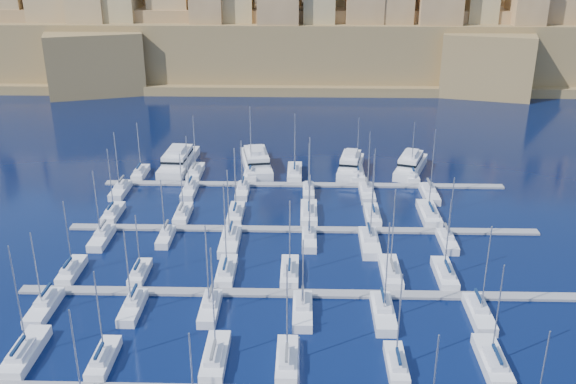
{
  "coord_description": "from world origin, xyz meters",
  "views": [
    {
      "loc": [
        0.17,
        -94.12,
        49.8
      ],
      "look_at": [
        -2.52,
        6.0,
        9.06
      ],
      "focal_mm": 40.0,
      "sensor_mm": 36.0,
      "label": 1
    }
  ],
  "objects_px": {
    "sailboat_2": "(215,357)",
    "sailboat_4": "(396,364)",
    "motor_yacht_d": "(411,164)",
    "motor_yacht_a": "(178,160)",
    "motor_yacht_c": "(351,164)",
    "motor_yacht_b": "(256,161)",
    "sailboat_0": "(25,352)"
  },
  "relations": [
    {
      "from": "sailboat_4",
      "to": "motor_yacht_d",
      "type": "relative_size",
      "value": 0.81
    },
    {
      "from": "motor_yacht_a",
      "to": "motor_yacht_c",
      "type": "xyz_separation_m",
      "value": [
        38.91,
        -1.93,
        0.0
      ]
    },
    {
      "from": "sailboat_2",
      "to": "motor_yacht_a",
      "type": "bearing_deg",
      "value": 104.04
    },
    {
      "from": "sailboat_4",
      "to": "motor_yacht_a",
      "type": "bearing_deg",
      "value": 119.2
    },
    {
      "from": "motor_yacht_d",
      "to": "sailboat_2",
      "type": "bearing_deg",
      "value": -116.46
    },
    {
      "from": "sailboat_4",
      "to": "motor_yacht_b",
      "type": "xyz_separation_m",
      "value": [
        -22.4,
        71.63,
        1.0
      ]
    },
    {
      "from": "sailboat_2",
      "to": "motor_yacht_a",
      "type": "xyz_separation_m",
      "value": [
        -17.76,
        71.0,
        0.96
      ]
    },
    {
      "from": "sailboat_0",
      "to": "motor_yacht_a",
      "type": "distance_m",
      "value": 70.99
    },
    {
      "from": "motor_yacht_b",
      "to": "motor_yacht_c",
      "type": "bearing_deg",
      "value": -4.83
    },
    {
      "from": "sailboat_2",
      "to": "sailboat_4",
      "type": "relative_size",
      "value": 1.2
    },
    {
      "from": "sailboat_4",
      "to": "motor_yacht_c",
      "type": "xyz_separation_m",
      "value": [
        -1.2,
        69.84,
        1.0
      ]
    },
    {
      "from": "sailboat_0",
      "to": "motor_yacht_d",
      "type": "height_order",
      "value": "sailboat_0"
    },
    {
      "from": "sailboat_0",
      "to": "sailboat_2",
      "type": "xyz_separation_m",
      "value": [
        24.04,
        -0.29,
        -0.0
      ]
    },
    {
      "from": "motor_yacht_a",
      "to": "motor_yacht_c",
      "type": "relative_size",
      "value": 1.24
    },
    {
      "from": "sailboat_0",
      "to": "sailboat_4",
      "type": "distance_m",
      "value": 46.41
    },
    {
      "from": "motor_yacht_b",
      "to": "motor_yacht_a",
      "type": "bearing_deg",
      "value": 179.54
    },
    {
      "from": "motor_yacht_b",
      "to": "motor_yacht_c",
      "type": "relative_size",
      "value": 1.25
    },
    {
      "from": "sailboat_2",
      "to": "motor_yacht_c",
      "type": "bearing_deg",
      "value": 72.97
    },
    {
      "from": "sailboat_2",
      "to": "motor_yacht_d",
      "type": "distance_m",
      "value": 77.55
    },
    {
      "from": "motor_yacht_a",
      "to": "motor_yacht_c",
      "type": "height_order",
      "value": "same"
    },
    {
      "from": "sailboat_2",
      "to": "sailboat_4",
      "type": "height_order",
      "value": "sailboat_2"
    },
    {
      "from": "sailboat_4",
      "to": "motor_yacht_d",
      "type": "xyz_separation_m",
      "value": [
        12.19,
        70.2,
        1.0
      ]
    },
    {
      "from": "sailboat_2",
      "to": "sailboat_4",
      "type": "distance_m",
      "value": 22.37
    },
    {
      "from": "motor_yacht_a",
      "to": "motor_yacht_b",
      "type": "relative_size",
      "value": 0.99
    },
    {
      "from": "sailboat_0",
      "to": "motor_yacht_d",
      "type": "distance_m",
      "value": 90.63
    },
    {
      "from": "sailboat_4",
      "to": "motor_yacht_a",
      "type": "relative_size",
      "value": 0.69
    },
    {
      "from": "sailboat_4",
      "to": "motor_yacht_c",
      "type": "relative_size",
      "value": 0.85
    },
    {
      "from": "sailboat_2",
      "to": "motor_yacht_c",
      "type": "relative_size",
      "value": 1.02
    },
    {
      "from": "sailboat_0",
      "to": "motor_yacht_a",
      "type": "relative_size",
      "value": 0.81
    },
    {
      "from": "sailboat_2",
      "to": "motor_yacht_a",
      "type": "height_order",
      "value": "sailboat_2"
    },
    {
      "from": "sailboat_2",
      "to": "motor_yacht_b",
      "type": "relative_size",
      "value": 0.82
    },
    {
      "from": "motor_yacht_c",
      "to": "motor_yacht_d",
      "type": "relative_size",
      "value": 0.95
    }
  ]
}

